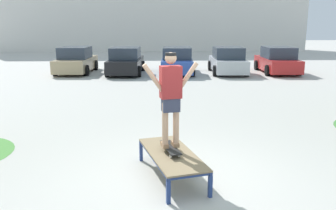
{
  "coord_description": "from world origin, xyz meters",
  "views": [
    {
      "loc": [
        -0.49,
        -5.85,
        2.69
      ],
      "look_at": [
        -0.18,
        1.54,
        1.0
      ],
      "focal_mm": 37.3,
      "sensor_mm": 36.0,
      "label": 1
    }
  ],
  "objects_px": {
    "skateboard": "(171,148)",
    "car_tan": "(76,61)",
    "skate_box": "(171,155)",
    "car_black": "(126,62)",
    "skater": "(171,94)",
    "car_blue": "(177,61)",
    "car_silver": "(228,61)",
    "car_red": "(277,61)"
  },
  "relations": [
    {
      "from": "skater",
      "to": "car_silver",
      "type": "height_order",
      "value": "skater"
    },
    {
      "from": "car_black",
      "to": "car_red",
      "type": "xyz_separation_m",
      "value": [
        8.74,
        0.03,
        0.0
      ]
    },
    {
      "from": "car_red",
      "to": "car_silver",
      "type": "bearing_deg",
      "value": -178.64
    },
    {
      "from": "car_blue",
      "to": "skateboard",
      "type": "bearing_deg",
      "value": -94.3
    },
    {
      "from": "skateboard",
      "to": "car_tan",
      "type": "bearing_deg",
      "value": 108.2
    },
    {
      "from": "skate_box",
      "to": "skateboard",
      "type": "height_order",
      "value": "skateboard"
    },
    {
      "from": "car_tan",
      "to": "car_silver",
      "type": "height_order",
      "value": "same"
    },
    {
      "from": "car_black",
      "to": "car_red",
      "type": "bearing_deg",
      "value": 0.19
    },
    {
      "from": "skateboard",
      "to": "car_red",
      "type": "height_order",
      "value": "car_red"
    },
    {
      "from": "skateboard",
      "to": "car_red",
      "type": "bearing_deg",
      "value": 63.87
    },
    {
      "from": "skateboard",
      "to": "skater",
      "type": "height_order",
      "value": "skater"
    },
    {
      "from": "skateboard",
      "to": "car_red",
      "type": "distance_m",
      "value": 15.62
    },
    {
      "from": "skate_box",
      "to": "car_red",
      "type": "xyz_separation_m",
      "value": [
        6.87,
        14.08,
        0.28
      ]
    },
    {
      "from": "skateboard",
      "to": "car_silver",
      "type": "xyz_separation_m",
      "value": [
        3.97,
        13.96,
        0.15
      ]
    },
    {
      "from": "car_blue",
      "to": "car_tan",
      "type": "bearing_deg",
      "value": 174.66
    },
    {
      "from": "skater",
      "to": "skateboard",
      "type": "bearing_deg",
      "value": -77.29
    },
    {
      "from": "skateboard",
      "to": "car_black",
      "type": "bearing_deg",
      "value": 97.58
    },
    {
      "from": "skate_box",
      "to": "car_black",
      "type": "distance_m",
      "value": 14.18
    },
    {
      "from": "skate_box",
      "to": "skater",
      "type": "xyz_separation_m",
      "value": [
        -0.01,
        0.05,
        1.12
      ]
    },
    {
      "from": "skate_box",
      "to": "car_tan",
      "type": "distance_m",
      "value": 15.35
    },
    {
      "from": "skater",
      "to": "car_tan",
      "type": "height_order",
      "value": "skater"
    },
    {
      "from": "skateboard",
      "to": "car_silver",
      "type": "bearing_deg",
      "value": 74.13
    },
    {
      "from": "skate_box",
      "to": "car_silver",
      "type": "relative_size",
      "value": 0.47
    },
    {
      "from": "skateboard",
      "to": "car_red",
      "type": "xyz_separation_m",
      "value": [
        6.88,
        14.03,
        0.15
      ]
    },
    {
      "from": "skateboard",
      "to": "car_tan",
      "type": "xyz_separation_m",
      "value": [
        -4.78,
        14.53,
        0.15
      ]
    },
    {
      "from": "car_silver",
      "to": "car_black",
      "type": "bearing_deg",
      "value": 179.61
    },
    {
      "from": "skateboard",
      "to": "car_tan",
      "type": "height_order",
      "value": "car_tan"
    },
    {
      "from": "skater",
      "to": "car_silver",
      "type": "distance_m",
      "value": 14.53
    },
    {
      "from": "car_blue",
      "to": "car_red",
      "type": "relative_size",
      "value": 1.0
    },
    {
      "from": "car_tan",
      "to": "car_black",
      "type": "xyz_separation_m",
      "value": [
        2.91,
        -0.53,
        0.0
      ]
    },
    {
      "from": "skater",
      "to": "car_tan",
      "type": "distance_m",
      "value": 15.31
    },
    {
      "from": "skater",
      "to": "skate_box",
      "type": "bearing_deg",
      "value": -75.02
    },
    {
      "from": "car_tan",
      "to": "car_black",
      "type": "height_order",
      "value": "same"
    },
    {
      "from": "skater",
      "to": "car_blue",
      "type": "relative_size",
      "value": 0.39
    },
    {
      "from": "skater",
      "to": "car_tan",
      "type": "relative_size",
      "value": 0.4
    },
    {
      "from": "car_silver",
      "to": "car_red",
      "type": "distance_m",
      "value": 2.92
    },
    {
      "from": "skateboard",
      "to": "car_black",
      "type": "height_order",
      "value": "car_black"
    },
    {
      "from": "skate_box",
      "to": "car_blue",
      "type": "distance_m",
      "value": 14.07
    },
    {
      "from": "skate_box",
      "to": "car_red",
      "type": "relative_size",
      "value": 0.47
    },
    {
      "from": "skate_box",
      "to": "car_black",
      "type": "height_order",
      "value": "car_black"
    },
    {
      "from": "car_blue",
      "to": "car_silver",
      "type": "xyz_separation_m",
      "value": [
        2.92,
        -0.02,
        0.0
      ]
    },
    {
      "from": "skate_box",
      "to": "car_tan",
      "type": "xyz_separation_m",
      "value": [
        -4.79,
        14.58,
        0.28
      ]
    }
  ]
}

